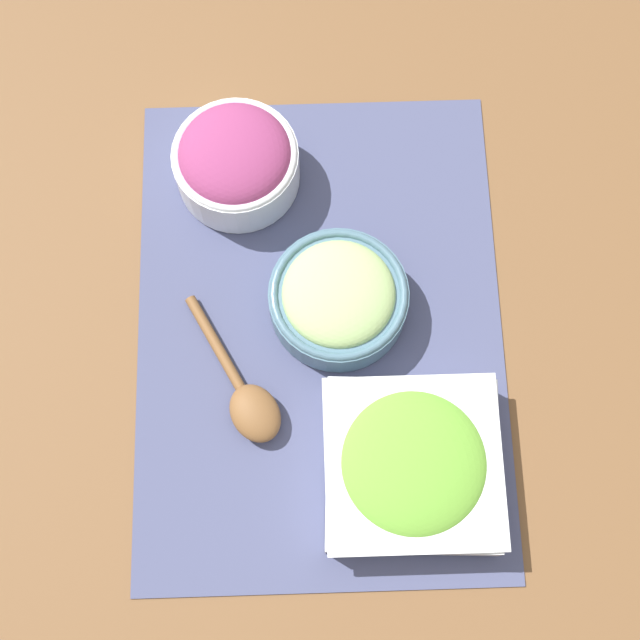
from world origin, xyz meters
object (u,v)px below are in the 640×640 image
object	(u,v)px
cucumber_bowl	(338,297)
lettuce_bowl	(412,465)
wooden_spoon	(249,402)
onion_bowl	(236,161)

from	to	relation	value
cucumber_bowl	lettuce_bowl	bearing A→B (deg)	20.87
lettuce_bowl	wooden_spoon	xyz separation A→B (m)	(-0.07, -0.17, -0.02)
lettuce_bowl	onion_bowl	size ratio (longest dim) A/B	1.31
cucumber_bowl	lettuce_bowl	distance (m)	0.20
cucumber_bowl	wooden_spoon	distance (m)	0.15
onion_bowl	cucumber_bowl	bearing A→B (deg)	34.13
lettuce_bowl	wooden_spoon	bearing A→B (deg)	-113.64
lettuce_bowl	onion_bowl	distance (m)	0.39
cucumber_bowl	lettuce_bowl	xyz separation A→B (m)	(0.18, 0.07, -0.00)
lettuce_bowl	wooden_spoon	world-z (taller)	lettuce_bowl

